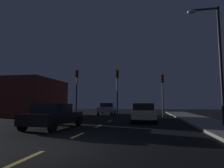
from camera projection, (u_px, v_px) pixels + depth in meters
The scene contains 14 objects.
ground_plane at pixel (101, 125), 13.13m from camera, with size 80.00×80.00×0.00m, color black.
sidewalk_curb_right at pixel (219, 126), 11.76m from camera, with size 3.00×40.00×0.15m, color gray.
lane_stripe_nearest at pixel (27, 158), 5.11m from camera, with size 0.16×1.60×0.01m, color #EACC4C.
lane_stripe_second at pixel (78, 135), 8.83m from camera, with size 0.16×1.60×0.01m, color #EACC4C.
lane_stripe_third at pixel (99, 126), 12.54m from camera, with size 0.16×1.60×0.01m, color #EACC4C.
lane_stripe_fourth at pixel (110, 121), 16.26m from camera, with size 0.16×1.60×0.01m, color #EACC4C.
traffic_signal_left at pixel (77, 84), 22.77m from camera, with size 0.32×0.38×5.46m.
traffic_signal_center at pixel (117, 84), 21.85m from camera, with size 0.32×0.38×5.31m.
traffic_signal_right at pixel (162, 87), 20.89m from camera, with size 0.32×0.38×4.67m.
car_stopped_ahead at pixel (143, 112), 15.36m from camera, with size 2.04×4.08×1.49m.
car_adjacent_lane at pixel (54, 116), 11.45m from camera, with size 2.20×4.44×1.46m.
car_oncoming_far at pixel (107, 109), 26.20m from camera, with size 2.21×4.70×1.55m.
street_lamp_right at pixel (215, 54), 12.20m from camera, with size 1.99×0.36×7.76m.
storefront_left at pixel (35, 98), 23.68m from camera, with size 5.12×8.04×4.44m, color maroon.
Camera 1 is at (3.22, -5.98, 1.46)m, focal length 30.66 mm.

